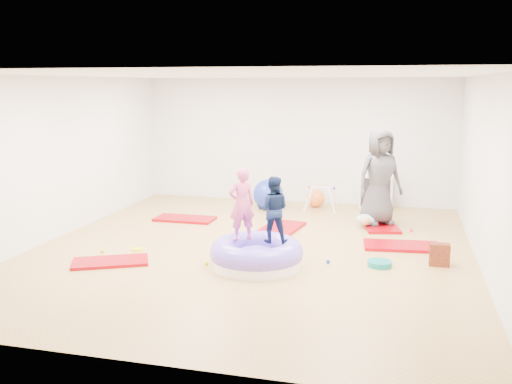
# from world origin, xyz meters

# --- Properties ---
(room) EXTENTS (7.01, 8.01, 2.81)m
(room) POSITION_xyz_m (0.00, 0.00, 1.40)
(room) COLOR #BC7D40
(room) RESTS_ON ground
(gym_mat_front_left) EXTENTS (1.25, 0.99, 0.05)m
(gym_mat_front_left) POSITION_xyz_m (-1.87, -1.24, 0.02)
(gym_mat_front_left) COLOR #A70102
(gym_mat_front_left) RESTS_ON ground
(gym_mat_mid_left) EXTENTS (1.17, 0.59, 0.05)m
(gym_mat_mid_left) POSITION_xyz_m (-1.81, 1.65, 0.02)
(gym_mat_mid_left) COLOR #A70102
(gym_mat_mid_left) RESTS_ON ground
(gym_mat_center_back) EXTENTS (0.81, 1.34, 0.05)m
(gym_mat_center_back) POSITION_xyz_m (0.19, 1.31, 0.03)
(gym_mat_center_back) COLOR #A70102
(gym_mat_center_back) RESTS_ON ground
(gym_mat_right) EXTENTS (1.29, 0.75, 0.05)m
(gym_mat_right) POSITION_xyz_m (2.38, 0.73, 0.03)
(gym_mat_right) COLOR #A70102
(gym_mat_right) RESTS_ON ground
(gym_mat_rear_right) EXTENTS (0.84, 1.30, 0.05)m
(gym_mat_rear_right) POSITION_xyz_m (1.97, 2.09, 0.03)
(gym_mat_rear_right) COLOR #A70102
(gym_mat_rear_right) RESTS_ON ground
(inflatable_cushion) EXTENTS (1.39, 1.39, 0.44)m
(inflatable_cushion) POSITION_xyz_m (0.30, -0.82, 0.17)
(inflatable_cushion) COLOR white
(inflatable_cushion) RESTS_ON ground
(child_pink) EXTENTS (0.48, 0.44, 1.10)m
(child_pink) POSITION_xyz_m (0.04, -0.70, 0.95)
(child_pink) COLOR #D24C83
(child_pink) RESTS_ON inflatable_cushion
(child_navy) EXTENTS (0.52, 0.43, 0.99)m
(child_navy) POSITION_xyz_m (0.51, -0.70, 0.90)
(child_navy) COLOR #0D1936
(child_navy) RESTS_ON inflatable_cushion
(adult_caregiver) EXTENTS (1.05, 0.95, 1.80)m
(adult_caregiver) POSITION_xyz_m (1.93, 2.11, 0.95)
(adult_caregiver) COLOR #414143
(adult_caregiver) RESTS_ON gym_mat_rear_right
(infant) EXTENTS (0.37, 0.37, 0.22)m
(infant) POSITION_xyz_m (1.71, 1.88, 0.16)
(infant) COLOR #ACC3D8
(infant) RESTS_ON gym_mat_rear_right
(ball_pit_balls) EXTENTS (4.88, 2.96, 0.06)m
(ball_pit_balls) POSITION_xyz_m (-0.07, 0.28, 0.03)
(ball_pit_balls) COLOR #D5D30A
(ball_pit_balls) RESTS_ON ground
(exercise_ball_blue) EXTENTS (0.65, 0.65, 0.65)m
(exercise_ball_blue) POSITION_xyz_m (-0.43, 3.02, 0.33)
(exercise_ball_blue) COLOR #1B2FA3
(exercise_ball_blue) RESTS_ON ground
(exercise_ball_orange) EXTENTS (0.39, 0.39, 0.39)m
(exercise_ball_orange) POSITION_xyz_m (0.53, 3.50, 0.20)
(exercise_ball_orange) COLOR orange
(exercise_ball_orange) RESTS_ON ground
(infant_play_gym) EXTENTS (0.70, 0.66, 0.54)m
(infant_play_gym) POSITION_xyz_m (0.71, 3.08, 0.36)
(infant_play_gym) COLOR white
(infant_play_gym) RESTS_ON ground
(cube_shelf) EXTENTS (0.72, 0.35, 0.72)m
(cube_shelf) POSITION_xyz_m (1.80, 3.79, 0.36)
(cube_shelf) COLOR white
(cube_shelf) RESTS_ON ground
(balance_disc) EXTENTS (0.36, 0.36, 0.08)m
(balance_disc) POSITION_xyz_m (2.07, -0.38, 0.04)
(balance_disc) COLOR #0C7B77
(balance_disc) RESTS_ON ground
(backpack) EXTENTS (0.29, 0.18, 0.34)m
(backpack) POSITION_xyz_m (2.92, -0.12, 0.17)
(backpack) COLOR #AC3D1A
(backpack) RESTS_ON ground
(yellow_toy) EXTENTS (0.19, 0.19, 0.03)m
(yellow_toy) POSITION_xyz_m (-1.79, -0.51, 0.01)
(yellow_toy) COLOR #D5D30A
(yellow_toy) RESTS_ON ground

